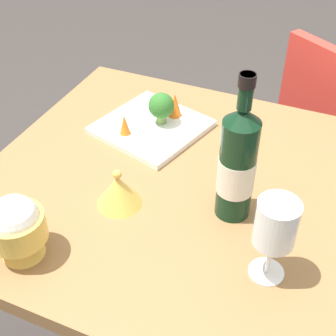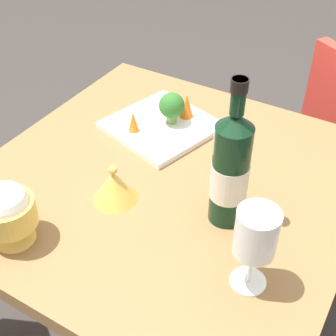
{
  "view_description": "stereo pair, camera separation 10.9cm",
  "coord_description": "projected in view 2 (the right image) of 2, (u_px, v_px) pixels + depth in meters",
  "views": [
    {
      "loc": [
        0.77,
        0.33,
        1.45
      ],
      "look_at": [
        0.0,
        0.0,
        0.76
      ],
      "focal_mm": 50.35,
      "sensor_mm": 36.0,
      "label": 1
    },
    {
      "loc": [
        0.72,
        0.43,
        1.45
      ],
      "look_at": [
        0.0,
        0.0,
        0.76
      ],
      "focal_mm": 50.35,
      "sensor_mm": 36.0,
      "label": 2
    }
  ],
  "objects": [
    {
      "name": "dining_table",
      "position": [
        168.0,
        206.0,
        1.16
      ],
      "size": [
        0.85,
        0.85,
        0.73
      ],
      "color": "olive",
      "rests_on": "ground_plane"
    },
    {
      "name": "wine_bottle",
      "position": [
        230.0,
        170.0,
        0.92
      ],
      "size": [
        0.08,
        0.08,
        0.33
      ],
      "color": "black",
      "rests_on": "dining_table"
    },
    {
      "name": "wine_glass",
      "position": [
        256.0,
        235.0,
        0.79
      ],
      "size": [
        0.08,
        0.08,
        0.18
      ],
      "color": "white",
      "rests_on": "dining_table"
    },
    {
      "name": "rice_bowl",
      "position": [
        8.0,
        212.0,
        0.91
      ],
      "size": [
        0.11,
        0.11,
        0.14
      ],
      "color": "gold",
      "rests_on": "dining_table"
    },
    {
      "name": "rice_bowl_lid",
      "position": [
        114.0,
        186.0,
        1.03
      ],
      "size": [
        0.1,
        0.1,
        0.09
      ],
      "color": "gold",
      "rests_on": "dining_table"
    },
    {
      "name": "serving_plate",
      "position": [
        161.0,
        126.0,
        1.26
      ],
      "size": [
        0.31,
        0.31,
        0.02
      ],
      "rotation": [
        0.0,
        0.0,
        -0.28
      ],
      "color": "white",
      "rests_on": "dining_table"
    },
    {
      "name": "broccoli_floret",
      "position": [
        172.0,
        106.0,
        1.23
      ],
      "size": [
        0.07,
        0.07,
        0.09
      ],
      "color": "#729E4C",
      "rests_on": "serving_plate"
    },
    {
      "name": "carrot_garnish_left",
      "position": [
        187.0,
        106.0,
        1.26
      ],
      "size": [
        0.04,
        0.04,
        0.07
      ],
      "color": "orange",
      "rests_on": "serving_plate"
    },
    {
      "name": "carrot_garnish_right",
      "position": [
        133.0,
        121.0,
        1.21
      ],
      "size": [
        0.03,
        0.03,
        0.06
      ],
      "color": "orange",
      "rests_on": "serving_plate"
    }
  ]
}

